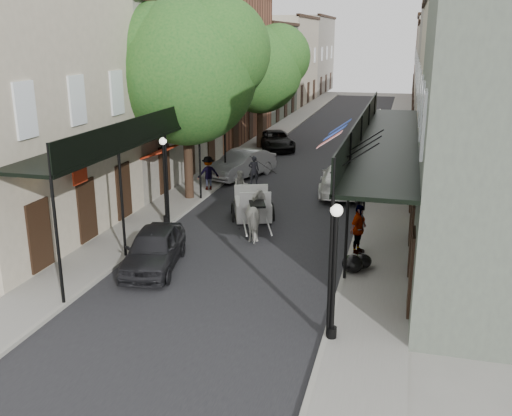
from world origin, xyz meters
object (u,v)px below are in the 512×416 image
Objects in this scene: lamppost_right_far at (378,140)px; car_left_near at (154,249)px; pedestrian_walking at (241,186)px; pedestrian_sidewalk_left at (208,173)px; lamppost_right_near at (334,270)px; car_right_near at (342,179)px; car_right_far at (370,147)px; horse at (257,216)px; car_left_far at (276,140)px; car_left_mid at (242,164)px; pedestrian_sidewalk_right at (358,229)px; tree_near at (194,66)px; lamppost_left at (165,179)px; carriage at (252,191)px; tree_far at (265,66)px.

car_left_near is at bearing -112.06° from lamppost_right_far.
pedestrian_walking is 0.88× the size of pedestrian_sidewalk_left.
lamppost_right_near is 2.10× the size of pedestrian_sidewalk_left.
car_right_near is 1.46× the size of car_right_far.
horse reaches higher than car_left_far.
horse is 5.35m from pedestrian_walking.
car_left_near is 12.76m from car_right_near.
lamppost_right_far reaches higher than car_left_mid.
pedestrian_sidewalk_left is 0.95× the size of pedestrian_sidewalk_right.
tree_near is at bearing 19.34° from car_right_near.
lamppost_right_near is 16.07m from pedestrian_sidewalk_left.
lamppost_left reaches higher than car_right_far.
pedestrian_sidewalk_left reaches higher than pedestrian_walking.
lamppost_left is at bearing 97.36° from car_left_near.
lamppost_right_far is at bearing 56.99° from car_left_near.
carriage is 6.28m from pedestrian_sidewalk_right.
carriage is (3.34, -2.01, -5.32)m from tree_near.
pedestrian_walking is at bearing -106.23° from car_left_far.
lamppost_right_far is 11.05m from carriage.
pedestrian_sidewalk_left is 0.42× the size of car_left_near.
lamppost_right_near reaches higher than carriage.
lamppost_right_far is (8.20, 12.00, 0.00)m from lamppost_left.
tree_far is at bearing 82.32° from carriage.
lamppost_right_near is 6.53m from pedestrian_sidewalk_right.
car_left_near is (1.60, -10.25, -0.28)m from pedestrian_sidewalk_left.
horse is at bearing -6.57° from lamppost_left.
lamppost_right_near is 27.09m from car_left_far.
lamppost_left is (0.15, -18.18, -3.79)m from tree_far.
horse is 1.21× the size of pedestrian_sidewalk_left.
lamppost_right_near is at bearing 88.95° from pedestrian_sidewalk_left.
car_left_far is (0.81, 13.82, -5.81)m from tree_near.
lamppost_left is 8.50m from pedestrian_sidewalk_right.
horse is 0.41× the size of car_right_near.
lamppost_right_far is at bearing 40.98° from car_left_mid.
carriage is 1.95× the size of pedestrian_walking.
pedestrian_sidewalk_left is 3.57m from car_left_mid.
carriage is (-4.96, 10.17, -0.88)m from lamppost_right_near.
tree_near is 16.21m from car_right_far.
lamppost_left is at bearing -165.82° from carriage.
lamppost_right_near is 15.25m from car_right_near.
lamppost_right_far reaches higher than horse.
lamppost_right_far is at bearing 23.29° from pedestrian_sidewalk_right.
car_left_mid is at bearing 58.12° from pedestrian_sidewalk_right.
lamppost_left is 5.03m from pedestrian_walking.
tree_near is 1.83× the size of car_right_near.
car_right_near is (6.85, -11.06, -5.07)m from tree_far.
pedestrian_walking is at bearing 116.37° from lamppost_right_near.
pedestrian_sidewalk_left reaches higher than horse.
car_left_near is (-6.70, -16.53, -1.33)m from lamppost_right_far.
carriage is 6.94m from car_left_near.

